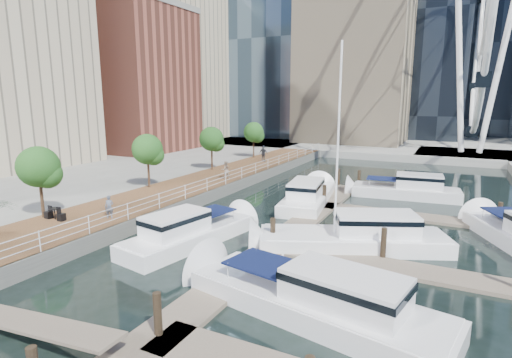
{
  "coord_description": "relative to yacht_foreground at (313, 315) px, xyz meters",
  "views": [
    {
      "loc": [
        11.9,
        -12.02,
        8.47
      ],
      "look_at": [
        -0.28,
        12.41,
        3.0
      ],
      "focal_mm": 28.0,
      "sensor_mm": 36.0,
      "label": 1
    }
  ],
  "objects": [
    {
      "name": "street_trees",
      "position": [
        -18.85,
        11.95,
        4.29
      ],
      "size": [
        2.6,
        42.6,
        4.6
      ],
      "color": "#3F2B1C",
      "rests_on": "ground"
    },
    {
      "name": "pedestrian_mid",
      "position": [
        -14.85,
        18.13,
        1.84
      ],
      "size": [
        1.03,
        1.03,
        1.69
      ],
      "primitive_type": "imported",
      "rotation": [
        0.0,
        0.0,
        -2.35
      ],
      "color": "gray",
      "rests_on": "boardwalk"
    },
    {
      "name": "seawall",
      "position": [
        -13.45,
        12.95,
        0.5
      ],
      "size": [
        0.25,
        60.0,
        1.0
      ],
      "primitive_type": "cube",
      "color": "#595954",
      "rests_on": "ground"
    },
    {
      "name": "pedestrian_far",
      "position": [
        -16.23,
        29.45,
        1.99
      ],
      "size": [
        1.21,
        0.62,
        1.97
      ],
      "primitive_type": "imported",
      "rotation": [
        0.0,
        0.0,
        3.01
      ],
      "color": "#2F323A",
      "rests_on": "boardwalk"
    },
    {
      "name": "midrise_condos",
      "position": [
        -41.01,
        24.77,
        13.42
      ],
      "size": [
        19.0,
        67.0,
        28.0
      ],
      "color": "#BCAD8E",
      "rests_on": "ground"
    },
    {
      "name": "pedestrian_near",
      "position": [
        -14.89,
        3.73,
        1.74
      ],
      "size": [
        0.64,
        0.57,
        1.47
      ],
      "primitive_type": "imported",
      "rotation": [
        0.0,
        0.0,
        0.5
      ],
      "color": "#4F596A",
      "rests_on": "boardwalk"
    },
    {
      "name": "moored_yachts",
      "position": [
        -0.58,
        9.1,
        0.0
      ],
      "size": [
        23.71,
        35.0,
        11.5
      ],
      "color": "white",
      "rests_on": "ground"
    },
    {
      "name": "yacht_foreground",
      "position": [
        0.0,
        0.0,
        0.0
      ],
      "size": [
        12.15,
        5.35,
        2.15
      ],
      "primitive_type": null,
      "rotation": [
        0.0,
        0.0,
        1.38
      ],
      "color": "silver",
      "rests_on": "ground"
    },
    {
      "name": "floating_docks",
      "position": [
        0.52,
        7.93,
        0.49
      ],
      "size": [
        16.0,
        34.0,
        2.6
      ],
      "color": "#6D6051",
      "rests_on": "ground"
    },
    {
      "name": "railing",
      "position": [
        -13.55,
        12.95,
        1.52
      ],
      "size": [
        0.1,
        60.0,
        1.05
      ],
      "primitive_type": null,
      "color": "white",
      "rests_on": "boardwalk"
    },
    {
      "name": "pier",
      "position": [
        6.55,
        49.95,
        0.5
      ],
      "size": [
        14.0,
        12.0,
        1.0
      ],
      "primitive_type": "cube",
      "color": "gray",
      "rests_on": "ground"
    },
    {
      "name": "land_far",
      "position": [
        -7.45,
        99.95,
        0.5
      ],
      "size": [
        200.0,
        114.0,
        1.0
      ],
      "primitive_type": "cube",
      "color": "gray",
      "rests_on": "ground"
    },
    {
      "name": "ground",
      "position": [
        -7.45,
        -2.05,
        0.0
      ],
      "size": [
        520.0,
        520.0,
        0.0
      ],
      "primitive_type": "plane",
      "color": "black",
      "rests_on": "ground"
    },
    {
      "name": "boardwalk",
      "position": [
        -16.45,
        12.95,
        0.5
      ],
      "size": [
        6.0,
        60.0,
        1.0
      ],
      "primitive_type": "cube",
      "color": "brown",
      "rests_on": "ground"
    }
  ]
}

